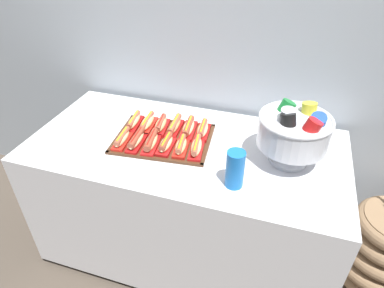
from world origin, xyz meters
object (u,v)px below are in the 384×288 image
hot_dog_11 (203,130)px  hot_dog_1 (137,140)px  serving_tray (164,139)px  hot_dog_6 (134,122)px  hot_dog_4 (181,146)px  hot_dog_7 (147,123)px  hot_dog_8 (161,125)px  hot_dog_3 (166,144)px  buffet_table (186,198)px  hot_dog_0 (122,139)px  floor_vase (384,249)px  hot_dog_5 (196,147)px  hot_dog_10 (188,128)px  cup_stack (235,169)px  hot_dog_9 (175,126)px  hot_dog_2 (151,142)px  punch_bowl (294,130)px

hot_dog_11 → hot_dog_1: bearing=-145.5°
serving_tray → hot_dog_6: size_ratio=2.84×
hot_dog_1 → hot_dog_4: size_ratio=1.13×
serving_tray → hot_dog_7: size_ratio=2.83×
hot_dog_1 → hot_dog_8: size_ratio=1.03×
hot_dog_1 → hot_dog_4: hot_dog_1 is taller
hot_dog_3 → hot_dog_6: hot_dog_3 is taller
hot_dog_3 → hot_dog_7: size_ratio=0.87×
hot_dog_3 → hot_dog_4: size_ratio=0.98×
hot_dog_3 → serving_tray: bearing=120.1°
buffet_table → hot_dog_4: size_ratio=9.86×
hot_dog_0 → hot_dog_3: hot_dog_3 is taller
floor_vase → hot_dog_11: floor_vase is taller
hot_dog_5 → hot_dog_10: 0.18m
floor_vase → hot_dog_4: bearing=-169.5°
hot_dog_1 → hot_dog_4: (0.22, 0.02, -0.00)m
buffet_table → hot_dog_1: bearing=-159.0°
serving_tray → cup_stack: cup_stack is taller
hot_dog_5 → hot_dog_11: bearing=95.7°
hot_dog_8 → hot_dog_11: (0.22, 0.02, -0.00)m
hot_dog_1 → hot_dog_6: hot_dog_1 is taller
hot_dog_5 → hot_dog_10: hot_dog_5 is taller
hot_dog_9 → hot_dog_10: bearing=5.7°
hot_dog_6 → hot_dog_7: bearing=5.7°
hot_dog_6 → hot_dog_4: bearing=-23.1°
hot_dog_4 → hot_dog_10: bearing=95.7°
hot_dog_2 → cup_stack: size_ratio=1.08×
hot_dog_1 → hot_dog_9: 0.22m
hot_dog_0 → cup_stack: cup_stack is taller
hot_dog_2 → hot_dog_7: bearing=120.1°
hot_dog_3 → hot_dog_9: (-0.02, 0.16, 0.00)m
punch_bowl → hot_dog_11: bearing=168.8°
hot_dog_1 → serving_tray: bearing=42.0°
hot_dog_6 → hot_dog_8: size_ratio=1.03×
hot_dog_1 → hot_dog_6: 0.18m
punch_bowl → hot_dog_5: bearing=-169.8°
hot_dog_4 → cup_stack: cup_stack is taller
hot_dog_0 → hot_dog_2: bearing=5.7°
buffet_table → hot_dog_6: size_ratio=8.75×
hot_dog_5 → hot_dog_9: same height
hot_dog_0 → hot_dog_7: (0.06, 0.17, 0.00)m
hot_dog_1 → buffet_table: bearing=21.0°
hot_dog_10 → hot_dog_11: hot_dog_10 is taller
hot_dog_5 → cup_stack: (0.22, -0.16, 0.05)m
hot_dog_8 → serving_tray: bearing=-59.9°
hot_dog_3 → hot_dog_8: bearing=120.1°
serving_tray → hot_dog_7: (-0.12, 0.07, 0.03)m
buffet_table → hot_dog_9: 0.43m
buffet_table → hot_dog_5: size_ratio=9.23×
floor_vase → buffet_table: bearing=-172.8°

